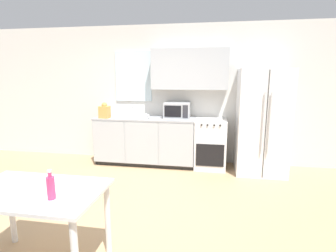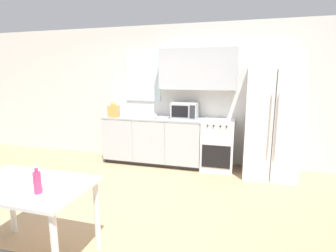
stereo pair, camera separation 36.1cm
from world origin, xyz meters
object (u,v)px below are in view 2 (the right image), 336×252
microwave (185,110)px  coffee_mug (153,116)px  dining_table (27,196)px  oven_range (218,145)px  refrigerator (271,123)px  drink_bottle (37,182)px

microwave → coffee_mug: bearing=-156.4°
coffee_mug → dining_table: (-0.26, -2.84, -0.33)m
oven_range → dining_table: bearing=-116.2°
microwave → refrigerator: bearing=-6.2°
microwave → drink_bottle: size_ratio=2.01×
refrigerator → microwave: size_ratio=3.79×
refrigerator → drink_bottle: bearing=-124.8°
dining_table → microwave: bearing=75.1°
oven_range → refrigerator: bearing=-5.1°
oven_range → coffee_mug: (-1.21, -0.16, 0.52)m
oven_range → microwave: 0.90m
refrigerator → dining_table: size_ratio=1.57×
coffee_mug → oven_range: bearing=7.3°
oven_range → microwave: size_ratio=1.90×
microwave → coffee_mug: microwave is taller
refrigerator → dining_table: 3.76m
refrigerator → drink_bottle: (-2.11, -3.04, -0.06)m
microwave → dining_table: size_ratio=0.41×
oven_range → refrigerator: size_ratio=0.50×
oven_range → drink_bottle: bearing=-111.4°
oven_range → dining_table: oven_range is taller
refrigerator → coffee_mug: 2.10m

